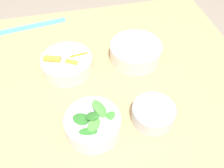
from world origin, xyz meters
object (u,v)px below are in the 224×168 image
bowl_carrots (67,63)px  bowl_cookies (153,113)px  ruler (33,26)px  bowl_beans_hotdog (136,52)px  bowl_greens (94,123)px

bowl_carrots → bowl_cookies: 0.33m
ruler → bowl_cookies: bearing=-58.4°
bowl_carrots → ruler: bearing=112.1°
bowl_beans_hotdog → bowl_cookies: size_ratio=1.46×
bowl_cookies → bowl_beans_hotdog: bearing=84.8°
bowl_greens → ruler: size_ratio=0.58×
bowl_cookies → ruler: 0.61m
ruler → bowl_carrots: bearing=-67.9°
bowl_carrots → ruler: (-0.11, 0.27, -0.03)m
bowl_greens → bowl_beans_hotdog: bearing=53.2°
bowl_beans_hotdog → ruler: 0.44m
bowl_beans_hotdog → ruler: (-0.34, 0.27, -0.03)m
bowl_carrots → bowl_greens: (0.04, -0.25, 0.00)m
bowl_carrots → bowl_beans_hotdog: size_ratio=0.95×
bowl_cookies → ruler: bowl_cookies is taller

